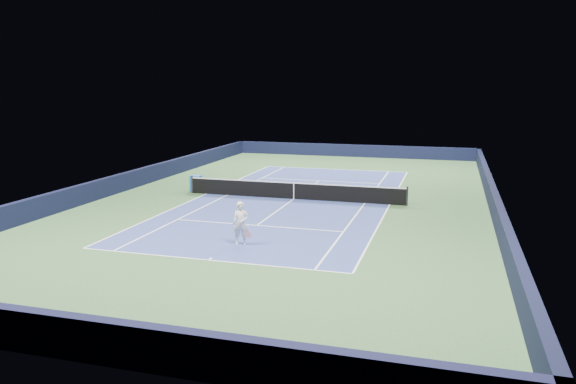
# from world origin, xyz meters

# --- Properties ---
(ground) EXTENTS (40.00, 40.00, 0.00)m
(ground) POSITION_xyz_m (0.00, 0.00, 0.00)
(ground) COLOR #31542D
(ground) RESTS_ON ground
(wall_far) EXTENTS (22.00, 0.35, 1.10)m
(wall_far) POSITION_xyz_m (0.00, 19.82, 0.55)
(wall_far) COLOR #111433
(wall_far) RESTS_ON ground
(wall_near) EXTENTS (22.00, 0.35, 1.10)m
(wall_near) POSITION_xyz_m (0.00, -19.82, 0.55)
(wall_near) COLOR black
(wall_near) RESTS_ON ground
(wall_right) EXTENTS (0.35, 40.00, 1.10)m
(wall_right) POSITION_xyz_m (10.82, 0.00, 0.55)
(wall_right) COLOR black
(wall_right) RESTS_ON ground
(wall_left) EXTENTS (0.35, 40.00, 1.10)m
(wall_left) POSITION_xyz_m (-10.82, 0.00, 0.55)
(wall_left) COLOR black
(wall_left) RESTS_ON ground
(court_surface) EXTENTS (10.97, 23.77, 0.01)m
(court_surface) POSITION_xyz_m (0.00, 0.00, 0.00)
(court_surface) COLOR navy
(court_surface) RESTS_ON ground
(baseline_far) EXTENTS (10.97, 0.08, 0.00)m
(baseline_far) POSITION_xyz_m (0.00, 11.88, 0.01)
(baseline_far) COLOR white
(baseline_far) RESTS_ON ground
(baseline_near) EXTENTS (10.97, 0.08, 0.00)m
(baseline_near) POSITION_xyz_m (0.00, -11.88, 0.01)
(baseline_near) COLOR white
(baseline_near) RESTS_ON ground
(sideline_doubles_right) EXTENTS (0.08, 23.77, 0.00)m
(sideline_doubles_right) POSITION_xyz_m (5.49, 0.00, 0.01)
(sideline_doubles_right) COLOR white
(sideline_doubles_right) RESTS_ON ground
(sideline_doubles_left) EXTENTS (0.08, 23.77, 0.00)m
(sideline_doubles_left) POSITION_xyz_m (-5.49, 0.00, 0.01)
(sideline_doubles_left) COLOR white
(sideline_doubles_left) RESTS_ON ground
(sideline_singles_right) EXTENTS (0.08, 23.77, 0.00)m
(sideline_singles_right) POSITION_xyz_m (4.12, 0.00, 0.01)
(sideline_singles_right) COLOR white
(sideline_singles_right) RESTS_ON ground
(sideline_singles_left) EXTENTS (0.08, 23.77, 0.00)m
(sideline_singles_left) POSITION_xyz_m (-4.12, 0.00, 0.01)
(sideline_singles_left) COLOR white
(sideline_singles_left) RESTS_ON ground
(service_line_far) EXTENTS (8.23, 0.08, 0.00)m
(service_line_far) POSITION_xyz_m (0.00, 6.40, 0.01)
(service_line_far) COLOR white
(service_line_far) RESTS_ON ground
(service_line_near) EXTENTS (8.23, 0.08, 0.00)m
(service_line_near) POSITION_xyz_m (0.00, -6.40, 0.01)
(service_line_near) COLOR white
(service_line_near) RESTS_ON ground
(center_service_line) EXTENTS (0.08, 12.80, 0.00)m
(center_service_line) POSITION_xyz_m (0.00, 0.00, 0.01)
(center_service_line) COLOR white
(center_service_line) RESTS_ON ground
(center_mark_far) EXTENTS (0.08, 0.30, 0.00)m
(center_mark_far) POSITION_xyz_m (0.00, 11.73, 0.01)
(center_mark_far) COLOR white
(center_mark_far) RESTS_ON ground
(center_mark_near) EXTENTS (0.08, 0.30, 0.00)m
(center_mark_near) POSITION_xyz_m (0.00, -11.73, 0.01)
(center_mark_near) COLOR white
(center_mark_near) RESTS_ON ground
(tennis_net) EXTENTS (12.90, 0.10, 1.07)m
(tennis_net) POSITION_xyz_m (0.00, 0.00, 0.50)
(tennis_net) COLOR black
(tennis_net) RESTS_ON ground
(sponsor_cube) EXTENTS (0.65, 0.58, 0.99)m
(sponsor_cube) POSITION_xyz_m (-6.40, 0.53, 0.50)
(sponsor_cube) COLOR blue
(sponsor_cube) RESTS_ON ground
(tennis_player) EXTENTS (0.85, 1.33, 2.70)m
(tennis_player) POSITION_xyz_m (0.43, -9.55, 0.90)
(tennis_player) COLOR white
(tennis_player) RESTS_ON ground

